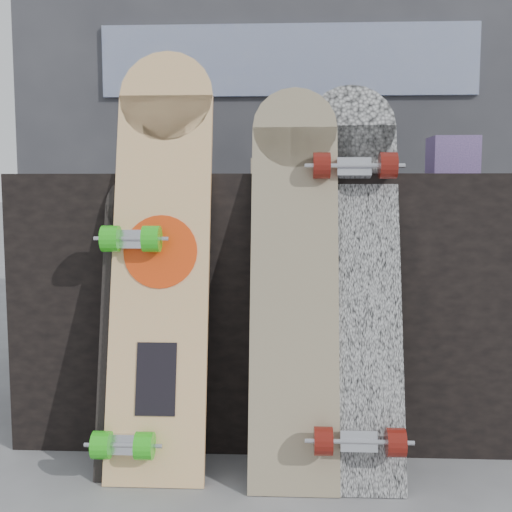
# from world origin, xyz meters

# --- Properties ---
(ground) EXTENTS (60.00, 60.00, 0.00)m
(ground) POSITION_xyz_m (0.00, 0.00, 0.00)
(ground) COLOR slate
(ground) RESTS_ON ground
(vendor_table) EXTENTS (1.60, 0.60, 0.80)m
(vendor_table) POSITION_xyz_m (0.00, 0.50, 0.40)
(vendor_table) COLOR black
(vendor_table) RESTS_ON ground
(booth) EXTENTS (2.40, 0.22, 2.20)m
(booth) POSITION_xyz_m (0.00, 1.35, 1.10)
(booth) COLOR #343439
(booth) RESTS_ON ground
(merch_box_purple) EXTENTS (0.18, 0.12, 0.10)m
(merch_box_purple) POSITION_xyz_m (-0.42, 0.46, 0.85)
(merch_box_purple) COLOR navy
(merch_box_purple) RESTS_ON vendor_table
(merch_box_small) EXTENTS (0.14, 0.14, 0.12)m
(merch_box_small) POSITION_xyz_m (0.52, 0.51, 0.86)
(merch_box_small) COLOR navy
(merch_box_small) RESTS_ON vendor_table
(merch_box_flat) EXTENTS (0.22, 0.10, 0.06)m
(merch_box_flat) POSITION_xyz_m (-0.02, 0.66, 0.83)
(merch_box_flat) COLOR #D1B78C
(merch_box_flat) RESTS_ON vendor_table
(longboard_geisha) EXTENTS (0.26, 0.31, 1.15)m
(longboard_geisha) POSITION_xyz_m (-0.34, 0.14, 0.61)
(longboard_geisha) COLOR #CEBF8B
(longboard_geisha) RESTS_ON ground
(longboard_celtic) EXTENTS (0.23, 0.31, 1.04)m
(longboard_celtic) POSITION_xyz_m (0.02, 0.11, 0.55)
(longboard_celtic) COLOR beige
(longboard_celtic) RESTS_ON ground
(longboard_cascadia) EXTENTS (0.24, 0.39, 1.05)m
(longboard_cascadia) POSITION_xyz_m (0.17, 0.12, 0.54)
(longboard_cascadia) COLOR silver
(longboard_cascadia) RESTS_ON ground
(skateboard_dark) EXTENTS (0.18, 0.28, 0.80)m
(skateboard_dark) POSITION_xyz_m (-0.41, 0.09, 0.41)
(skateboard_dark) COLOR black
(skateboard_dark) RESTS_ON ground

